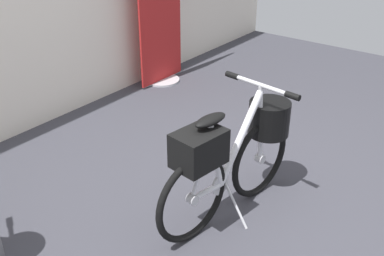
# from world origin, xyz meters

# --- Properties ---
(ground_plane) EXTENTS (7.46, 7.46, 0.00)m
(ground_plane) POSITION_xyz_m (0.00, 0.00, 0.00)
(ground_plane) COLOR #38383F
(folding_bike_foreground) EXTENTS (1.15, 0.53, 0.81)m
(folding_bike_foreground) POSITION_xyz_m (0.13, 0.08, 0.43)
(folding_bike_foreground) COLOR black
(folding_bike_foreground) RESTS_ON ground_plane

